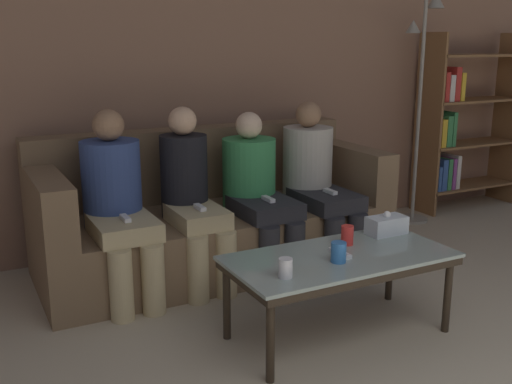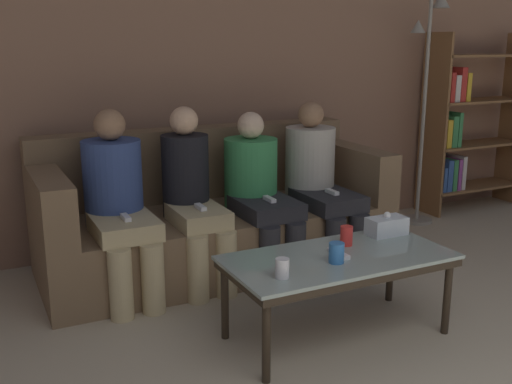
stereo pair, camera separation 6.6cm
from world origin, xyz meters
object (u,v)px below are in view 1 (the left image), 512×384
object	(u,v)px
standing_lamp	(422,85)
seated_person_mid_right	(256,188)
cup_near_right	(347,235)
seated_person_mid_left	(191,194)
tissue_box	(387,225)
bookshelf	(458,126)
cup_far_center	(286,268)
couch	(211,218)
coffee_table	(340,263)
seated_person_right_end	(316,178)
game_remote	(340,253)
cup_near_left	(339,252)
seated_person_left_end	(117,200)

from	to	relation	value
standing_lamp	seated_person_mid_right	xyz separation A→B (m)	(-1.71, -0.39, -0.58)
cup_near_right	seated_person_mid_left	world-z (taller)	seated_person_mid_left
tissue_box	bookshelf	xyz separation A→B (m)	(1.93, 1.39, 0.26)
cup_far_center	couch	bearing A→B (deg)	80.78
coffee_table	seated_person_right_end	distance (m)	1.16
bookshelf	seated_person_right_end	size ratio (longest dim) A/B	1.43
couch	standing_lamp	bearing A→B (deg)	4.71
cup_far_center	game_remote	distance (m)	0.42
standing_lamp	seated_person_right_end	bearing A→B (deg)	-162.72
cup_near_left	seated_person_mid_left	distance (m)	1.15
bookshelf	cup_far_center	bearing A→B (deg)	-148.51
coffee_table	cup_near_left	bearing A→B (deg)	-130.22
couch	seated_person_mid_left	distance (m)	0.41
seated_person_mid_right	seated_person_right_end	xyz separation A→B (m)	(0.46, -0.00, 0.02)
seated_person_right_end	standing_lamp	bearing A→B (deg)	17.28
couch	seated_person_left_end	bearing A→B (deg)	-162.26
cup_far_center	seated_person_mid_left	bearing A→B (deg)	90.17
cup_near_left	seated_person_mid_left	xyz separation A→B (m)	(-0.33, 1.10, 0.08)
cup_near_left	standing_lamp	size ratio (longest dim) A/B	0.05
bookshelf	seated_person_right_end	world-z (taller)	bookshelf
standing_lamp	coffee_table	bearing A→B (deg)	-141.40
cup_near_left	seated_person_left_end	size ratio (longest dim) A/B	0.09
couch	standing_lamp	size ratio (longest dim) A/B	1.23
standing_lamp	seated_person_mid_right	size ratio (longest dim) A/B	1.78
cup_far_center	seated_person_mid_right	bearing A→B (deg)	68.66
coffee_table	seated_person_left_end	size ratio (longest dim) A/B	1.04
cup_near_right	seated_person_mid_right	world-z (taller)	seated_person_mid_right
cup_near_left	standing_lamp	xyz separation A→B (m)	(1.83, 1.49, 0.65)
cup_near_left	standing_lamp	distance (m)	2.45
bookshelf	standing_lamp	bearing A→B (deg)	-166.46
tissue_box	coffee_table	bearing A→B (deg)	-159.25
seated_person_left_end	seated_person_mid_left	world-z (taller)	seated_person_left_end
cup_near_right	seated_person_right_end	size ratio (longest dim) A/B	0.10
seated_person_mid_right	seated_person_right_end	size ratio (longest dim) A/B	0.96
seated_person_mid_right	cup_far_center	bearing A→B (deg)	-111.34
game_remote	standing_lamp	size ratio (longest dim) A/B	0.08
seated_person_right_end	seated_person_left_end	bearing A→B (deg)	179.53
coffee_table	seated_person_mid_right	world-z (taller)	seated_person_mid_right
coffee_table	game_remote	xyz separation A→B (m)	(-0.00, -0.00, 0.05)
standing_lamp	seated_person_mid_left	xyz separation A→B (m)	(-2.16, -0.39, -0.57)
cup_far_center	tissue_box	bearing A→B (deg)	19.70
seated_person_mid_right	seated_person_right_end	world-z (taller)	seated_person_right_end
cup_far_center	seated_person_mid_right	xyz separation A→B (m)	(0.45, 1.16, 0.07)
cup_far_center	seated_person_right_end	distance (m)	1.47
coffee_table	cup_far_center	world-z (taller)	cup_far_center
cup_near_right	game_remote	distance (m)	0.17
cup_far_center	seated_person_mid_right	world-z (taller)	seated_person_mid_right
cup_far_center	coffee_table	bearing A→B (deg)	18.55
coffee_table	seated_person_right_end	bearing A→B (deg)	63.28
cup_far_center	tissue_box	world-z (taller)	tissue_box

